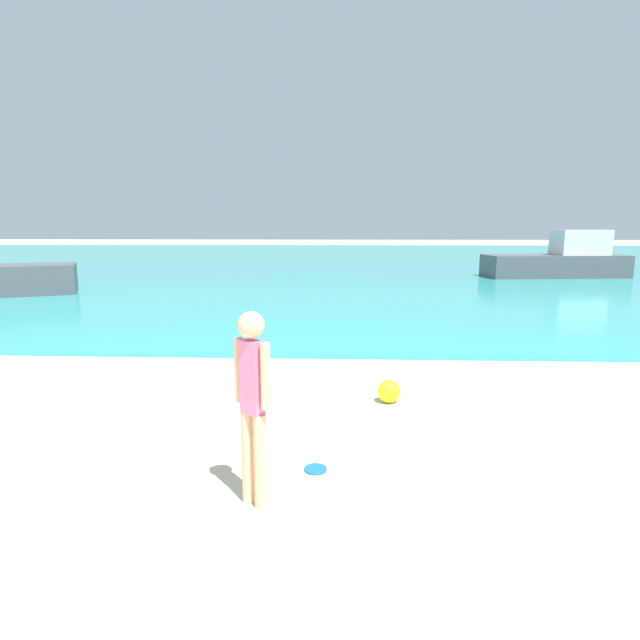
{
  "coord_description": "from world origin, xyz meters",
  "views": [
    {
      "loc": [
        0.12,
        0.91,
        2.4
      ],
      "look_at": [
        -0.19,
        8.09,
        1.11
      ],
      "focal_mm": 29.21,
      "sensor_mm": 36.0,
      "label": 1
    }
  ],
  "objects_px": {
    "person_standing": "(253,398)",
    "frisbee": "(315,469)",
    "beach_ball": "(389,391)",
    "boat_far": "(560,261)"
  },
  "relations": [
    {
      "from": "beach_ball",
      "to": "person_standing",
      "type": "bearing_deg",
      "value": -117.12
    },
    {
      "from": "person_standing",
      "to": "frisbee",
      "type": "height_order",
      "value": "person_standing"
    },
    {
      "from": "boat_far",
      "to": "beach_ball",
      "type": "distance_m",
      "value": 20.59
    },
    {
      "from": "frisbee",
      "to": "beach_ball",
      "type": "relative_size",
      "value": 0.73
    },
    {
      "from": "frisbee",
      "to": "beach_ball",
      "type": "xyz_separation_m",
      "value": [
        0.91,
        2.09,
        0.15
      ]
    },
    {
      "from": "boat_far",
      "to": "beach_ball",
      "type": "bearing_deg",
      "value": 55.87
    },
    {
      "from": "person_standing",
      "to": "frisbee",
      "type": "distance_m",
      "value": 1.27
    },
    {
      "from": "beach_ball",
      "to": "boat_far",
      "type": "bearing_deg",
      "value": 62.12
    },
    {
      "from": "person_standing",
      "to": "frisbee",
      "type": "relative_size",
      "value": 7.47
    },
    {
      "from": "person_standing",
      "to": "frisbee",
      "type": "bearing_deg",
      "value": 88.55
    }
  ]
}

